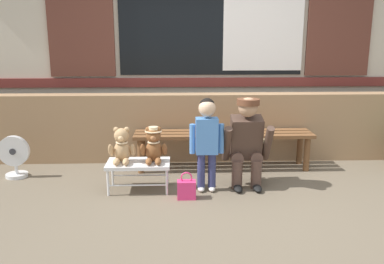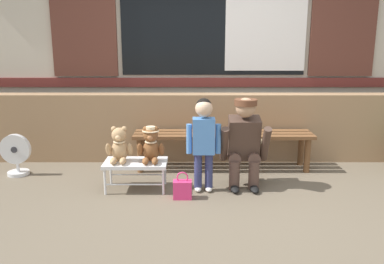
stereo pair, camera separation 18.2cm
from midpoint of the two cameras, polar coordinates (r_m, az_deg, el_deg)
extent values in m
plane|color=brown|center=(3.92, 5.77, -9.99)|extent=(60.00, 60.00, 0.00)
cube|color=#997551|center=(5.15, 4.40, 0.66)|extent=(7.07, 0.25, 0.85)
cube|color=beige|center=(5.55, 4.24, 14.67)|extent=(7.22, 0.20, 3.37)
cube|color=maroon|center=(5.46, 4.20, 6.98)|extent=(6.64, 0.04, 0.12)
cube|color=black|center=(5.44, 4.34, 15.39)|extent=(2.40, 0.03, 1.40)
cube|color=white|center=(5.51, 11.64, 15.14)|extent=(1.05, 0.02, 1.29)
cube|color=#562D23|center=(5.57, -13.80, 15.01)|extent=(0.84, 0.05, 1.43)
cube|color=#562D23|center=(5.79, 21.73, 14.39)|extent=(0.84, 0.05, 1.43)
cube|color=brown|center=(4.66, 5.90, -0.76)|extent=(2.10, 0.11, 0.04)
cube|color=brown|center=(4.80, 5.74, -0.34)|extent=(2.10, 0.11, 0.04)
cube|color=brown|center=(4.94, 5.59, 0.04)|extent=(2.10, 0.11, 0.04)
cylinder|color=brown|center=(4.73, -5.96, -3.32)|extent=(0.07, 0.07, 0.40)
cylinder|color=brown|center=(5.00, -5.62, -2.41)|extent=(0.07, 0.07, 0.40)
cylinder|color=brown|center=(4.91, 17.19, -3.22)|extent=(0.07, 0.07, 0.40)
cylinder|color=brown|center=(5.17, 16.31, -2.35)|extent=(0.07, 0.07, 0.40)
cube|color=silver|center=(4.19, -6.44, -4.35)|extent=(0.64, 0.36, 0.04)
cylinder|color=silver|center=(4.14, -10.64, -6.91)|extent=(0.02, 0.02, 0.26)
cylinder|color=silver|center=(4.42, -9.92, -5.57)|extent=(0.02, 0.02, 0.26)
cylinder|color=silver|center=(4.07, -2.54, -7.03)|extent=(0.02, 0.02, 0.26)
cylinder|color=silver|center=(4.36, -2.35, -5.66)|extent=(0.02, 0.02, 0.26)
cylinder|color=silver|center=(4.11, -6.61, -7.34)|extent=(0.58, 0.02, 0.02)
cylinder|color=silver|center=(4.39, -6.15, -5.96)|extent=(0.58, 0.02, 0.02)
ellipsoid|color=tan|center=(4.19, -8.62, -2.58)|extent=(0.17, 0.14, 0.22)
sphere|color=tan|center=(4.14, -8.72, -0.40)|extent=(0.15, 0.15, 0.15)
sphere|color=#F4C188|center=(4.09, -8.83, -0.74)|extent=(0.06, 0.06, 0.06)
sphere|color=tan|center=(4.15, -9.45, 0.42)|extent=(0.06, 0.06, 0.06)
ellipsoid|color=tan|center=(4.18, -10.19, -2.41)|extent=(0.06, 0.11, 0.16)
ellipsoid|color=tan|center=(4.11, -9.47, -4.01)|extent=(0.06, 0.15, 0.06)
sphere|color=tan|center=(4.13, -8.01, 0.42)|extent=(0.06, 0.06, 0.06)
ellipsoid|color=tan|center=(4.14, -7.19, -2.44)|extent=(0.06, 0.11, 0.16)
ellipsoid|color=tan|center=(4.10, -8.18, -4.03)|extent=(0.06, 0.15, 0.06)
torus|color=beige|center=(4.17, -8.68, -1.34)|extent=(0.13, 0.13, 0.02)
ellipsoid|color=brown|center=(4.16, -4.26, -2.61)|extent=(0.17, 0.14, 0.22)
sphere|color=brown|center=(4.11, -4.31, -0.41)|extent=(0.15, 0.15, 0.15)
sphere|color=#AE6E42|center=(4.06, -4.36, -0.76)|extent=(0.06, 0.06, 0.06)
sphere|color=brown|center=(4.11, -5.04, 0.42)|extent=(0.06, 0.06, 0.06)
ellipsoid|color=brown|center=(4.13, -5.82, -2.44)|extent=(0.06, 0.11, 0.16)
ellipsoid|color=brown|center=(4.07, -5.02, -4.06)|extent=(0.06, 0.15, 0.06)
sphere|color=brown|center=(4.10, -3.58, 0.42)|extent=(0.06, 0.06, 0.06)
ellipsoid|color=brown|center=(4.12, -2.77, -2.46)|extent=(0.06, 0.11, 0.16)
ellipsoid|color=brown|center=(4.07, -3.71, -4.07)|extent=(0.06, 0.15, 0.06)
torus|color=beige|center=(4.13, -4.28, -1.36)|extent=(0.13, 0.13, 0.02)
cylinder|color=beige|center=(4.10, -4.31, 0.17)|extent=(0.17, 0.17, 0.01)
cylinder|color=beige|center=(4.10, -4.32, 0.47)|extent=(0.10, 0.10, 0.04)
cylinder|color=navy|center=(4.14, 2.38, -5.41)|extent=(0.08, 0.08, 0.36)
ellipsoid|color=silver|center=(4.19, 2.36, -8.02)|extent=(0.07, 0.12, 0.05)
cylinder|color=navy|center=(4.14, 3.91, -5.40)|extent=(0.08, 0.08, 0.36)
ellipsoid|color=silver|center=(4.19, 3.88, -8.01)|extent=(0.07, 0.12, 0.05)
cube|color=#4C84CC|center=(4.04, 3.21, -0.56)|extent=(0.22, 0.15, 0.36)
cylinder|color=#4C84CC|center=(4.04, 1.15, -0.97)|extent=(0.06, 0.06, 0.30)
cylinder|color=#4C84CC|center=(4.06, 5.25, -0.97)|extent=(0.06, 0.06, 0.30)
sphere|color=#DBB28E|center=(3.98, 3.26, 3.35)|extent=(0.17, 0.17, 0.17)
sphere|color=black|center=(3.99, 3.25, 3.67)|extent=(0.16, 0.16, 0.16)
cylinder|color=brown|center=(4.24, 7.47, -6.06)|extent=(0.11, 0.11, 0.30)
cylinder|color=brown|center=(4.32, 7.31, -3.32)|extent=(0.13, 0.32, 0.13)
ellipsoid|color=black|center=(4.20, 7.55, -7.96)|extent=(0.09, 0.20, 0.06)
cylinder|color=brown|center=(4.27, 10.15, -6.02)|extent=(0.11, 0.11, 0.30)
cylinder|color=brown|center=(4.35, 9.93, -3.30)|extent=(0.13, 0.32, 0.13)
ellipsoid|color=black|center=(4.23, 10.26, -7.91)|extent=(0.09, 0.20, 0.06)
cube|color=#473328|center=(4.25, 8.77, -0.84)|extent=(0.32, 0.30, 0.47)
cylinder|color=#473328|center=(4.14, 6.07, -1.71)|extent=(0.08, 0.28, 0.40)
cylinder|color=#473328|center=(4.20, 11.78, -1.69)|extent=(0.08, 0.28, 0.40)
sphere|color=tan|center=(4.12, 9.07, 3.39)|extent=(0.20, 0.20, 0.20)
cylinder|color=brown|center=(4.11, 9.10, 4.14)|extent=(0.23, 0.23, 0.06)
cube|color=brown|center=(4.40, 10.99, -2.32)|extent=(0.10, 0.22, 0.16)
cube|color=#E53370|center=(3.99, 0.23, -8.10)|extent=(0.18, 0.11, 0.18)
torus|color=#E53370|center=(3.95, 0.23, -6.41)|extent=(0.11, 0.01, 0.11)
cylinder|color=silver|center=(5.05, -21.99, -5.32)|extent=(0.24, 0.24, 0.04)
cylinder|color=silver|center=(5.03, -22.05, -4.56)|extent=(0.04, 0.04, 0.10)
cylinder|color=silver|center=(4.95, -22.36, -2.20)|extent=(0.34, 0.06, 0.34)
cylinder|color=#333338|center=(4.95, -22.36, -2.20)|extent=(0.07, 0.08, 0.07)
camera|label=1|loc=(0.09, -88.80, 0.28)|focal=37.95mm
camera|label=2|loc=(0.09, 91.20, -0.28)|focal=37.95mm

